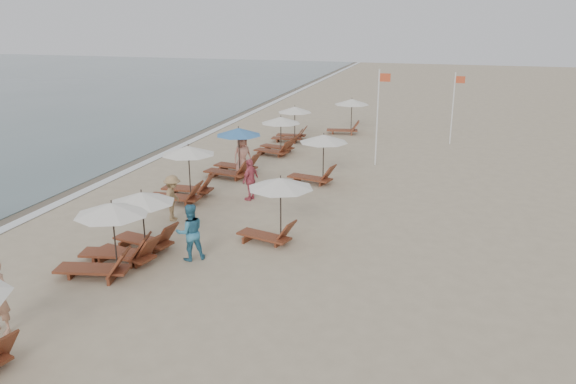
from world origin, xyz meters
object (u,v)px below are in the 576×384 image
(inland_station_1, at_px, (317,154))
(lounger_station_5, at_px, (277,135))
(lounger_station_3, at_px, (183,176))
(lounger_station_1, at_px, (106,239))
(inland_station_2, at_px, (348,113))
(beachgoer_far_a, at_px, (250,180))
(beachgoer_mid_b, at_px, (173,198))
(beachgoer_mid_a, at_px, (190,232))
(inland_station_0, at_px, (274,202))
(lounger_station_2, at_px, (136,227))
(beachgoer_far_b, at_px, (242,155))
(lounger_station_4, at_px, (233,154))
(flag_pole_near, at_px, (378,113))
(lounger_station_6, at_px, (291,124))

(inland_station_1, bearing_deg, lounger_station_5, 125.30)
(lounger_station_3, bearing_deg, lounger_station_1, -82.71)
(inland_station_2, height_order, beachgoer_far_a, inland_station_2)
(lounger_station_3, bearing_deg, lounger_station_5, 81.91)
(inland_station_1, bearing_deg, beachgoer_mid_b, -122.19)
(beachgoer_far_a, bearing_deg, beachgoer_mid_a, 16.91)
(inland_station_2, bearing_deg, inland_station_0, -86.88)
(lounger_station_2, xyz_separation_m, beachgoer_mid_b, (-0.42, 3.31, -0.10))
(lounger_station_1, xyz_separation_m, beachgoer_far_b, (0.03, 11.37, -0.06))
(lounger_station_3, relative_size, lounger_station_4, 0.99)
(beachgoer_far_a, distance_m, flag_pole_near, 8.54)
(lounger_station_6, height_order, beachgoer_far_b, lounger_station_6)
(lounger_station_2, relative_size, beachgoer_mid_a, 1.43)
(inland_station_2, bearing_deg, beachgoer_far_b, -105.53)
(beachgoer_far_b, bearing_deg, lounger_station_4, -174.51)
(inland_station_2, bearing_deg, lounger_station_3, -104.39)
(lounger_station_1, relative_size, flag_pole_near, 0.57)
(inland_station_2, bearing_deg, beachgoer_mid_a, -92.85)
(beachgoer_far_b, bearing_deg, inland_station_2, 28.38)
(beachgoer_mid_a, bearing_deg, lounger_station_3, -99.72)
(lounger_station_3, height_order, inland_station_1, lounger_station_3)
(lounger_station_2, bearing_deg, beachgoer_mid_a, 6.64)
(lounger_station_5, bearing_deg, beachgoer_far_b, -94.54)
(lounger_station_2, relative_size, beachgoer_mid_b, 1.50)
(inland_station_2, bearing_deg, lounger_station_1, -97.86)
(lounger_station_6, bearing_deg, lounger_station_3, -95.04)
(inland_station_2, bearing_deg, beachgoer_far_a, -95.07)
(lounger_station_1, height_order, inland_station_2, inland_station_2)
(inland_station_1, bearing_deg, beachgoer_far_a, -122.74)
(inland_station_1, bearing_deg, beachgoer_mid_a, -100.82)
(lounger_station_5, distance_m, lounger_station_6, 3.52)
(beachgoer_far_a, bearing_deg, flag_pole_near, 164.21)
(lounger_station_2, relative_size, inland_station_0, 0.99)
(lounger_station_2, height_order, lounger_station_6, lounger_station_2)
(beachgoer_mid_b, bearing_deg, lounger_station_2, 175.08)
(flag_pole_near, bearing_deg, lounger_station_1, -111.95)
(beachgoer_mid_a, height_order, beachgoer_mid_b, beachgoer_mid_a)
(beachgoer_mid_a, relative_size, beachgoer_mid_b, 1.05)
(beachgoer_far_a, bearing_deg, beachgoer_far_b, -140.11)
(inland_station_0, height_order, inland_station_1, same)
(lounger_station_1, relative_size, beachgoer_mid_a, 1.50)
(flag_pole_near, bearing_deg, inland_station_1, -118.23)
(beachgoer_far_b, bearing_deg, inland_station_0, -108.39)
(beachgoer_far_a, bearing_deg, lounger_station_2, 1.33)
(lounger_station_1, relative_size, lounger_station_2, 1.05)
(lounger_station_3, relative_size, lounger_station_5, 1.05)
(beachgoer_far_b, bearing_deg, beachgoer_mid_b, -137.57)
(lounger_station_6, xyz_separation_m, inland_station_1, (3.64, -8.42, 0.28))
(lounger_station_1, xyz_separation_m, lounger_station_3, (-0.88, 6.90, 0.04))
(inland_station_0, bearing_deg, lounger_station_2, -148.35)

